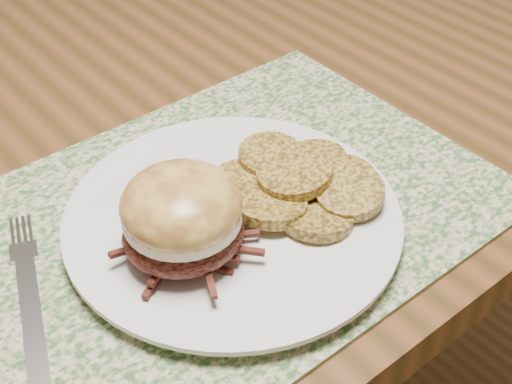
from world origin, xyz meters
The scene contains 5 objects.
placemat centered at (0.16, -0.26, 0.75)m, with size 0.45×0.33×0.00m, color #365C2F.
dinner_plate centered at (0.15, -0.28, 0.76)m, with size 0.26×0.26×0.02m, color silver.
pork_sandwich centered at (0.09, -0.29, 0.80)m, with size 0.10×0.09×0.07m.
roasted_potatoes centered at (0.21, -0.29, 0.78)m, with size 0.14×0.15×0.03m.
fork centered at (-0.02, -0.24, 0.76)m, with size 0.08×0.17×0.00m.
Camera 1 is at (-0.11, -0.62, 1.16)m, focal length 50.00 mm.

